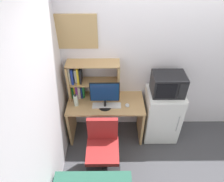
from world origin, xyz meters
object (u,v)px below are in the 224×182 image
object	(u,v)px
microwave	(168,84)
desk_chair	(103,151)
monitor	(105,94)
water_bottle	(76,100)
keyboard	(107,106)
computer_mouse	(127,105)
wall_corkboard	(75,32)
mini_fridge	(162,115)
hutch_bookshelf	(86,80)

from	to	relation	value
microwave	desk_chair	xyz separation A→B (m)	(-0.96, -0.63, -0.72)
monitor	water_bottle	bearing A→B (deg)	174.43
keyboard	microwave	xyz separation A→B (m)	(0.91, 0.09, 0.34)
keyboard	microwave	world-z (taller)	microwave
computer_mouse	wall_corkboard	bearing A→B (deg)	154.28
mini_fridge	desk_chair	distance (m)	1.15
keyboard	water_bottle	bearing A→B (deg)	176.49
computer_mouse	desk_chair	xyz separation A→B (m)	(-0.37, -0.55, -0.38)
wall_corkboard	water_bottle	bearing A→B (deg)	-98.73
hutch_bookshelf	keyboard	world-z (taller)	hutch_bookshelf
keyboard	computer_mouse	size ratio (longest dim) A/B	5.21
desk_chair	water_bottle	bearing A→B (deg)	125.67
computer_mouse	water_bottle	xyz separation A→B (m)	(-0.78, 0.03, 0.08)
keyboard	water_bottle	size ratio (longest dim) A/B	2.15
desk_chair	mini_fridge	bearing A→B (deg)	33.26
hutch_bookshelf	monitor	world-z (taller)	hutch_bookshelf
keyboard	desk_chair	distance (m)	0.66
keyboard	water_bottle	distance (m)	0.47
wall_corkboard	monitor	bearing A→B (deg)	-43.10
computer_mouse	wall_corkboard	world-z (taller)	wall_corkboard
keyboard	water_bottle	world-z (taller)	water_bottle
monitor	keyboard	xyz separation A→B (m)	(0.02, 0.01, -0.24)
water_bottle	wall_corkboard	distance (m)	1.00
water_bottle	desk_chair	distance (m)	0.84
mini_fridge	wall_corkboard	bearing A→B (deg)	168.46
monitor	hutch_bookshelf	bearing A→B (deg)	138.55
computer_mouse	hutch_bookshelf	bearing A→B (deg)	158.83
keyboard	microwave	distance (m)	0.97
water_bottle	desk_chair	size ratio (longest dim) A/B	0.23
water_bottle	wall_corkboard	world-z (taller)	wall_corkboard
computer_mouse	microwave	xyz separation A→B (m)	(0.59, 0.09, 0.34)
keyboard	hutch_bookshelf	bearing A→B (deg)	142.37
hutch_bookshelf	monitor	bearing A→B (deg)	-41.45
hutch_bookshelf	monitor	size ratio (longest dim) A/B	1.74
keyboard	desk_chair	bearing A→B (deg)	-95.56
hutch_bookshelf	desk_chair	world-z (taller)	hutch_bookshelf
computer_mouse	water_bottle	size ratio (longest dim) A/B	0.41
microwave	desk_chair	world-z (taller)	microwave
desk_chair	wall_corkboard	size ratio (longest dim) A/B	1.43
computer_mouse	mini_fridge	world-z (taller)	mini_fridge
hutch_bookshelf	wall_corkboard	size ratio (longest dim) A/B	1.28
monitor	mini_fridge	bearing A→B (deg)	5.96
hutch_bookshelf	keyboard	distance (m)	0.51
hutch_bookshelf	microwave	bearing A→B (deg)	-7.44
computer_mouse	monitor	bearing A→B (deg)	-177.65
water_bottle	wall_corkboard	xyz separation A→B (m)	(0.05, 0.32, 0.94)
monitor	microwave	bearing A→B (deg)	6.14
monitor	microwave	size ratio (longest dim) A/B	0.95
keyboard	wall_corkboard	distance (m)	1.16
hutch_bookshelf	microwave	size ratio (longest dim) A/B	1.66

